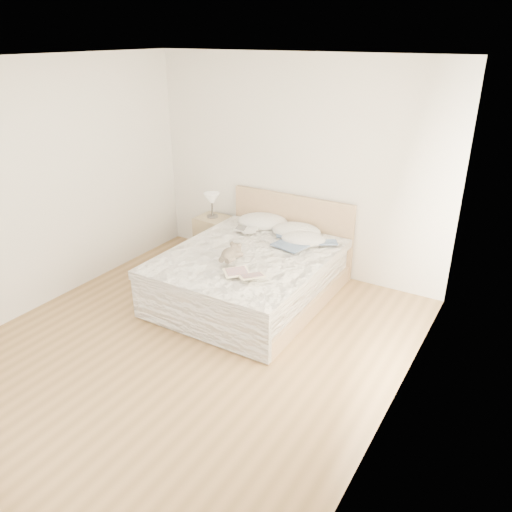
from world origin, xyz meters
name	(u,v)px	position (x,y,z in m)	size (l,w,h in m)	color
floor	(191,345)	(0.00, 0.00, 0.00)	(4.00, 4.50, 0.00)	brown
ceiling	(173,60)	(0.00, 0.00, 2.70)	(4.00, 4.50, 0.00)	white
wall_back	(296,167)	(0.00, 2.25, 1.35)	(4.00, 0.02, 2.70)	white
wall_left	(39,188)	(-2.00, 0.00, 1.35)	(0.02, 4.50, 2.70)	white
wall_right	(404,270)	(2.00, 0.00, 1.35)	(0.02, 4.50, 2.70)	white
window	(415,243)	(1.99, 0.30, 1.45)	(0.02, 1.30, 1.10)	white
bed	(252,274)	(0.00, 1.19, 0.31)	(1.72, 2.14, 1.00)	tan
nightstand	(214,236)	(-1.10, 1.97, 0.28)	(0.45, 0.40, 0.56)	tan
table_lamp	(212,200)	(-1.13, 1.99, 0.80)	(0.28, 0.28, 0.34)	#514B46
pillow_left	(263,221)	(-0.33, 2.00, 0.64)	(0.66, 0.46, 0.20)	white
pillow_middle	(296,231)	(0.20, 1.92, 0.64)	(0.61, 0.43, 0.18)	silver
pillow_right	(303,239)	(0.39, 1.73, 0.64)	(0.53, 0.37, 0.16)	silver
blouse	(297,242)	(0.36, 1.62, 0.63)	(0.57, 0.61, 0.02)	#3F5374
photo_book	(246,230)	(-0.37, 1.65, 0.63)	(0.31, 0.21, 0.02)	silver
childrens_book	(244,275)	(0.28, 0.57, 0.63)	(0.38, 0.26, 0.02)	#F9EEC5
teddy_bear	(229,259)	(-0.04, 0.77, 0.65)	(0.21, 0.30, 0.16)	brown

